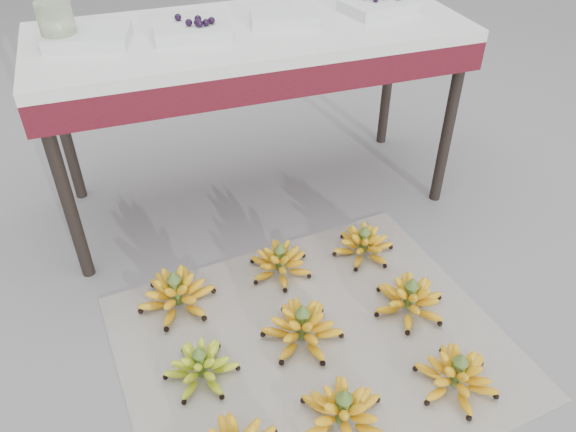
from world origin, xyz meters
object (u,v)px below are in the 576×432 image
object	(u,v)px
tray_left	(192,29)
bunch_mid_right	(410,299)
bunch_back_left	(177,294)
bunch_front_right	(457,375)
bunch_mid_left	(201,366)
bunch_mid_center	(302,328)
vendor_table	(252,50)
tray_right	(284,17)
bunch_back_center	(280,262)
bunch_front_center	(343,412)
newspaper_mat	(314,346)
bunch_back_right	(364,244)
tray_far_left	(89,37)
tray_far_right	(378,5)
glass_jar	(57,24)

from	to	relation	value
tray_left	bunch_mid_right	bearing A→B (deg)	-56.97
bunch_back_left	tray_left	xyz separation A→B (m)	(0.24, 0.53, 0.75)
bunch_front_right	bunch_mid_left	size ratio (longest dim) A/B	0.93
bunch_mid_center	vendor_table	size ratio (longest dim) A/B	0.22
bunch_mid_left	tray_right	size ratio (longest dim) A/B	1.01
bunch_back_left	bunch_back_center	xyz separation A→B (m)	(0.41, 0.04, -0.01)
bunch_front_center	newspaper_mat	bearing A→B (deg)	80.90
bunch_mid_right	bunch_back_right	distance (m)	0.33
bunch_front_right	bunch_back_center	size ratio (longest dim) A/B	0.93
bunch_back_left	tray_far_left	size ratio (longest dim) A/B	1.11
newspaper_mat	tray_far_left	bearing A→B (deg)	119.41
tray_far_right	tray_left	bearing A→B (deg)	-177.89
bunch_front_center	bunch_back_right	xyz separation A→B (m)	(0.38, 0.67, -0.01)
bunch_front_center	tray_right	distance (m)	1.42
newspaper_mat	bunch_mid_left	world-z (taller)	bunch_mid_left
bunch_mid_left	tray_far_left	bearing A→B (deg)	114.22
newspaper_mat	bunch_mid_right	world-z (taller)	bunch_mid_right
newspaper_mat	bunch_back_left	xyz separation A→B (m)	(-0.40, 0.33, 0.06)
tray_far_right	glass_jar	distance (m)	1.20
bunch_front_center	bunch_mid_right	xyz separation A→B (m)	(0.41, 0.34, -0.00)
bunch_mid_left	glass_jar	world-z (taller)	glass_jar
bunch_front_center	bunch_mid_left	world-z (taller)	bunch_front_center
newspaper_mat	bunch_front_center	world-z (taller)	bunch_front_center
bunch_mid_center	bunch_back_left	size ratio (longest dim) A/B	1.01
bunch_back_center	bunch_front_center	bearing A→B (deg)	-105.46
bunch_mid_right	bunch_back_center	size ratio (longest dim) A/B	0.94
tray_right	bunch_mid_left	bearing A→B (deg)	-123.15
bunch_front_center	tray_far_left	world-z (taller)	tray_far_left
glass_jar	vendor_table	bearing A→B (deg)	-2.29
tray_far_left	tray_left	size ratio (longest dim) A/B	1.12
bunch_mid_right	bunch_back_right	world-z (taller)	bunch_mid_right
bunch_front_right	glass_jar	bearing A→B (deg)	125.52
bunch_back_right	tray_far_right	bearing A→B (deg)	78.74
bunch_front_right	bunch_front_center	bearing A→B (deg)	177.63
tray_right	glass_jar	size ratio (longest dim) A/B	1.91
newspaper_mat	tray_far_left	size ratio (longest dim) A/B	3.94
bunch_mid_right	tray_left	xyz separation A→B (m)	(-0.54, 0.83, 0.75)
bunch_front_center	bunch_mid_center	distance (m)	0.34
newspaper_mat	bunch_back_left	size ratio (longest dim) A/B	3.55
bunch_back_right	glass_jar	distance (m)	1.37
bunch_front_right	glass_jar	distance (m)	1.75
bunch_back_left	bunch_mid_left	bearing A→B (deg)	-66.51
bunch_front_right	bunch_back_right	distance (m)	0.66
newspaper_mat	bunch_mid_left	xyz separation A→B (m)	(-0.38, 0.00, 0.05)
bunch_back_left	tray_left	world-z (taller)	tray_left
bunch_mid_left	bunch_back_center	size ratio (longest dim) A/B	1.01
bunch_mid_center	tray_far_left	xyz separation A→B (m)	(-0.49, 0.87, 0.75)
newspaper_mat	tray_left	xyz separation A→B (m)	(-0.16, 0.87, 0.81)
tray_far_right	bunch_front_center	bearing A→B (deg)	-117.48
bunch_front_right	bunch_mid_right	bearing A→B (deg)	83.69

